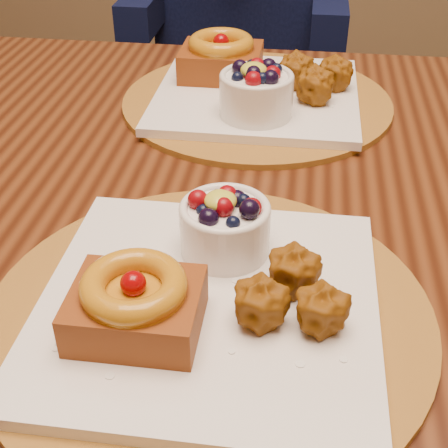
% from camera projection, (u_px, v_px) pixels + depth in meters
% --- Properties ---
extents(dining_table, '(1.60, 0.90, 0.76)m').
position_uv_depth(dining_table, '(238.00, 238.00, 0.75)').
color(dining_table, '#331509').
rests_on(dining_table, ground).
extents(place_setting_near, '(0.38, 0.38, 0.08)m').
position_uv_depth(place_setting_near, '(207.00, 293.00, 0.52)').
color(place_setting_near, brown).
rests_on(place_setting_near, dining_table).
extents(place_setting_far, '(0.38, 0.38, 0.09)m').
position_uv_depth(place_setting_far, '(255.00, 87.00, 0.87)').
color(place_setting_far, brown).
rests_on(place_setting_far, dining_table).
extents(chair_far, '(0.42, 0.42, 0.85)m').
position_uv_depth(chair_far, '(241.00, 103.00, 1.57)').
color(chair_far, black).
rests_on(chair_far, ground).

